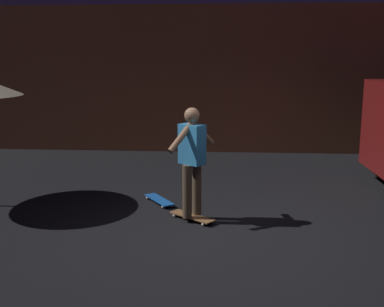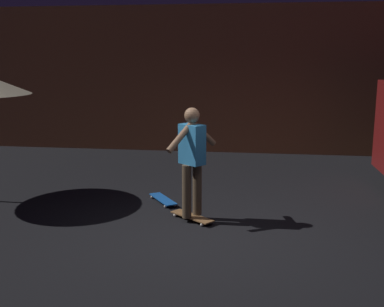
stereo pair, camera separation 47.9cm
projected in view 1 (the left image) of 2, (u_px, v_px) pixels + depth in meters
name	position (u px, v px, depth m)	size (l,w,h in m)	color
ground_plane	(209.00, 238.00, 6.63)	(28.00, 28.00, 0.00)	black
low_building	(175.00, 76.00, 14.38)	(11.97, 4.24, 3.76)	#C67A47
skateboard_ridden	(192.00, 217.00, 7.35)	(0.74, 0.64, 0.07)	olive
skateboard_spare	(159.00, 200.00, 8.20)	(0.61, 0.76, 0.07)	#1959B2
skater	(192.00, 154.00, 7.15)	(0.68, 0.83, 1.67)	brown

